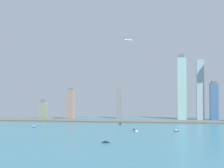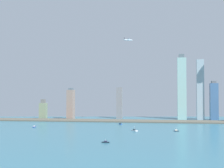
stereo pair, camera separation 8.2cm
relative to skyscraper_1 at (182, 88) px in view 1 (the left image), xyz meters
name	(u,v)px [view 1 (the left image)]	position (x,y,z in m)	size (l,w,h in m)	color
ground_plane	(66,149)	(-191.91, -505.22, -90.80)	(6000.00, 6000.00, 0.00)	#30677C
waterfront_pier	(112,121)	(-191.91, -80.42, -89.35)	(909.84, 70.35, 2.89)	#545246
skyscraper_1	(182,88)	(0.00, 0.00, 0.00)	(25.26, 12.13, 188.23)	#8EB8B1
skyscraper_2	(71,104)	(-319.78, -29.37, -47.32)	(18.59, 27.18, 90.62)	gray
skyscraper_3	(119,103)	(-182.03, 15.57, -44.15)	(17.00, 19.95, 93.30)	slate
skyscraper_4	(200,90)	(49.20, -15.42, -5.81)	(19.99, 13.91, 169.98)	#90A5AF
skyscraper_5	(43,110)	(-403.01, -31.21, -65.25)	(21.13, 15.58, 58.00)	gray
skyscraper_6	(214,101)	(88.55, -1.26, -37.76)	(22.13, 17.92, 110.13)	#3F648F
boat_0	(176,131)	(-34.68, -283.65, -89.55)	(10.01, 4.16, 7.30)	black
boat_1	(106,142)	(-149.22, -442.93, -89.70)	(11.75, 4.56, 6.30)	black
boat_2	(34,127)	(-338.45, -255.98, -89.37)	(5.05, 11.74, 3.76)	navy
boat_4	(135,130)	(-116.20, -288.45, -89.42)	(13.68, 16.92, 10.04)	white
boat_5	(121,124)	(-158.73, -161.01, -89.43)	(8.78, 10.08, 3.73)	#25478F
airplane	(128,40)	(-148.98, -60.27, 131.75)	(24.14, 21.70, 7.71)	silver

